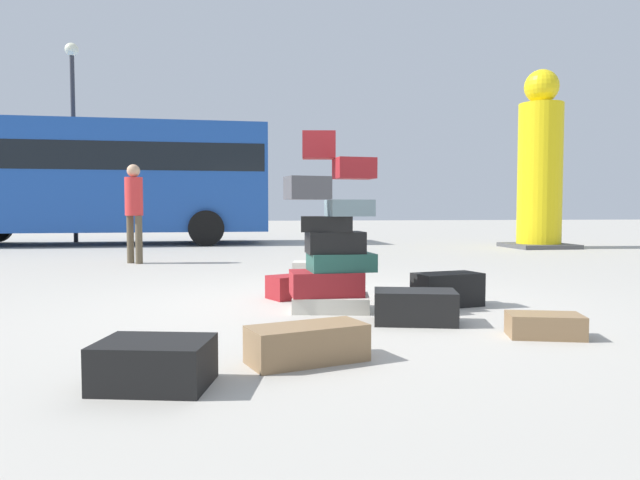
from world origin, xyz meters
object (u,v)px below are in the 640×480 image
Objects in this scene: suitcase_black_foreground_far at (447,289)px; suitcase_maroon_left_side at (293,287)px; parked_bus at (95,175)px; lamp_post at (73,111)px; suitcase_tower at (332,247)px; suitcase_brown_upright_blue at (307,343)px; suitcase_black_white_trunk at (415,307)px; suitcase_black_foreground_near at (154,364)px; person_bearded_onlooker at (134,205)px; suitcase_cream_behind_tower at (319,271)px; suitcase_brown_right_side at (545,326)px; yellow_dummy_statue at (540,169)px.

suitcase_black_foreground_far is 1.26× the size of suitcase_maroon_left_side.
lamp_post is (-0.76, 1.03, 1.82)m from parked_bus.
suitcase_tower is 2.32× the size of suitcase_brown_upright_blue.
suitcase_maroon_left_side is at bearing 134.17° from suitcase_black_white_trunk.
suitcase_black_foreground_near is 0.34× the size of person_bearded_onlooker.
suitcase_tower is at bearing -85.28° from suitcase_cream_behind_tower.
suitcase_maroon_left_side is 0.75× the size of suitcase_cream_behind_tower.
suitcase_black_foreground_far is at bearing -51.39° from suitcase_maroon_left_side.
parked_bus is 2.22m from lamp_post.
suitcase_black_foreground_near reaches higher than suitcase_brown_right_side.
suitcase_cream_behind_tower is (-1.11, 3.55, 0.04)m from suitcase_brown_right_side.
yellow_dummy_statue is at bearing 76.38° from suitcase_brown_right_side.
lamp_post is at bearing 105.33° from suitcase_black_foreground_far.
suitcase_black_foreground_far is at bearing 53.86° from suitcase_black_foreground_near.
lamp_post is (-11.61, 4.16, 1.76)m from yellow_dummy_statue.
suitcase_maroon_left_side is 9.75m from yellow_dummy_statue.
suitcase_black_white_trunk is 0.95m from suitcase_black_foreground_far.
parked_bus is (-1.88, 5.73, 0.82)m from person_bearded_onlooker.
lamp_post is at bearing 92.03° from suitcase_brown_upright_blue.
person_bearded_onlooker is (-3.67, 4.97, 0.85)m from suitcase_black_foreground_far.
suitcase_black_foreground_far is 0.38× the size of person_bearded_onlooker.
suitcase_black_white_trunk is 0.12× the size of lamp_post.
suitcase_black_foreground_far is 6.23m from person_bearded_onlooker.
suitcase_maroon_left_side is at bearing -134.42° from yellow_dummy_statue.
person_bearded_onlooker reaches higher than suitcase_cream_behind_tower.
suitcase_brown_upright_blue is 1.42× the size of suitcase_maroon_left_side.
lamp_post reaches higher than suitcase_brown_upright_blue.
suitcase_black_white_trunk is at bearing -51.02° from suitcase_tower.
yellow_dummy_statue reaches higher than parked_bus.
person_bearded_onlooker is 6.09m from parked_bus.
lamp_post reaches higher than suitcase_maroon_left_side.
suitcase_black_foreground_near is 7.27m from person_bearded_onlooker.
yellow_dummy_statue is at bearing 49.78° from suitcase_tower.
person_bearded_onlooker is at bearing 116.76° from suitcase_tower.
suitcase_tower is 2.53m from suitcase_black_foreground_near.
person_bearded_onlooker is 9.38m from yellow_dummy_statue.
suitcase_brown_upright_blue is at bearing -118.96° from suitcase_maroon_left_side.
suitcase_black_white_trunk is 1.69m from suitcase_maroon_left_side.
suitcase_brown_right_side is 0.31× the size of person_bearded_onlooker.
suitcase_cream_behind_tower is (-0.92, 2.15, -0.04)m from suitcase_black_foreground_far.
suitcase_black_white_trunk is at bearing 155.97° from suitcase_brown_right_side.
suitcase_tower reaches higher than suitcase_black_foreground_near.
suitcase_cream_behind_tower is (0.69, 3.95, 0.01)m from suitcase_brown_upright_blue.
yellow_dummy_statue is at bearing 58.28° from person_bearded_onlooker.
suitcase_black_foreground_far is 0.15× the size of yellow_dummy_statue.
suitcase_black_foreground_far is at bearing -11.41° from person_bearded_onlooker.
suitcase_brown_right_side is (0.19, -1.40, -0.07)m from suitcase_black_foreground_far.
parked_bus is (-3.08, 12.85, 1.71)m from suitcase_black_foreground_near.
person_bearded_onlooker reaches higher than suitcase_brown_upright_blue.
suitcase_black_foreground_far is (1.14, 0.05, -0.43)m from suitcase_tower.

